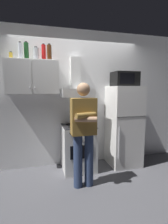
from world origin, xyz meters
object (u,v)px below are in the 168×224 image
(bottle_spice_jar, at_px, (11,56))
(bottle_rum_dark, at_px, (49,53))
(bottle_canister_steel, at_px, (36,54))
(bottle_wine_green, at_px, (26,51))
(cooking_pot, at_px, (86,123))
(refrigerator, at_px, (124,126))
(range_hood, at_px, (76,86))
(microwave, at_px, (125,79))
(bottle_soda_red, at_px, (44,53))
(stove_oven, at_px, (78,147))
(bottle_vodka_clear, at_px, (20,51))
(upper_cabinet, at_px, (32,77))
(person_standing, at_px, (84,131))

(bottle_spice_jar, relative_size, bottle_rum_dark, 0.48)
(bottle_canister_steel, height_order, bottle_wine_green, bottle_wine_green)
(cooking_pot, height_order, bottle_wine_green, bottle_wine_green)
(refrigerator, distance_m, bottle_rum_dark, 2.00)
(range_hood, distance_m, cooking_pot, 0.72)
(microwave, relative_size, bottle_soda_red, 1.62)
(bottle_rum_dark, bearing_deg, refrigerator, -3.84)
(stove_oven, relative_size, bottle_vodka_clear, 3.03)
(upper_cabinet, bearing_deg, bottle_rum_dark, -5.16)
(refrigerator, height_order, microwave, microwave)
(cooking_pot, distance_m, bottle_vodka_clear, 1.69)
(upper_cabinet, relative_size, person_standing, 0.55)
(stove_oven, height_order, bottle_rum_dark, bottle_rum_dark)
(range_hood, height_order, bottle_wine_green, bottle_wine_green)
(microwave, xyz_separation_m, bottle_soda_red, (-1.54, 0.14, 0.45))
(refrigerator, xyz_separation_m, bottle_spice_jar, (-2.09, 0.16, 1.31))
(refrigerator, xyz_separation_m, bottle_wine_green, (-1.83, 0.15, 1.40))
(range_hood, distance_m, person_standing, 1.01)
(upper_cabinet, relative_size, cooking_pot, 2.96)
(range_hood, xyz_separation_m, refrigerator, (0.95, -0.13, -0.80))
(bottle_soda_red, bearing_deg, refrigerator, -5.98)
(cooking_pot, height_order, bottle_canister_steel, bottle_canister_steel)
(upper_cabinet, xyz_separation_m, bottle_vodka_clear, (-0.18, -0.03, 0.44))
(bottle_vodka_clear, bearing_deg, bottle_soda_red, 9.72)
(stove_oven, relative_size, cooking_pot, 2.88)
(stove_oven, height_order, refrigerator, refrigerator)
(stove_oven, relative_size, refrigerator, 0.55)
(cooking_pot, relative_size, bottle_spice_jar, 2.23)
(bottle_soda_red, relative_size, bottle_rum_dark, 1.04)
(bottle_rum_dark, bearing_deg, bottle_soda_red, 146.18)
(stove_oven, height_order, bottle_vodka_clear, bottle_vodka_clear)
(stove_oven, relative_size, bottle_wine_green, 2.82)
(person_standing, bearing_deg, range_hood, 86.09)
(range_hood, relative_size, bottle_soda_red, 2.53)
(microwave, distance_m, bottle_wine_green, 1.89)
(bottle_vodka_clear, xyz_separation_m, bottle_rum_dark, (0.49, 0.00, -0.00))
(upper_cabinet, xyz_separation_m, range_hood, (0.80, 0.00, -0.15))
(upper_cabinet, xyz_separation_m, cooking_pot, (0.93, -0.24, -0.82))
(bottle_canister_steel, bearing_deg, bottle_spice_jar, 174.89)
(refrigerator, relative_size, microwave, 3.33)
(refrigerator, distance_m, person_standing, 1.17)
(cooking_pot, bearing_deg, bottle_canister_steel, 163.99)
(range_hood, height_order, bottle_vodka_clear, bottle_vodka_clear)
(person_standing, relative_size, bottle_wine_green, 5.30)
(microwave, height_order, bottle_soda_red, bottle_soda_red)
(microwave, bearing_deg, cooking_pot, -170.43)
(stove_oven, distance_m, bottle_rum_dark, 1.82)
(upper_cabinet, relative_size, range_hood, 1.20)
(microwave, distance_m, bottle_canister_steel, 1.73)
(refrigerator, bearing_deg, person_standing, -148.77)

